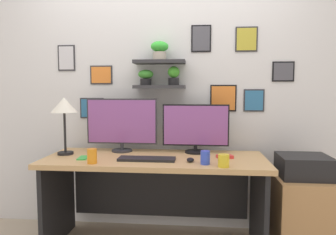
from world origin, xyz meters
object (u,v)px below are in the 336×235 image
monitor_left (122,124)px  keyboard (147,159)px  desk (156,180)px  monitor_right (196,128)px  water_cup (92,156)px  scissors_tray (225,157)px  cell_phone (83,158)px  computer_mouse (190,160)px  coffee_mug (224,161)px  printer (304,166)px  desk_lamp (64,108)px  pen_cup (205,158)px  drawer_cabinet (302,215)px

monitor_left → keyboard: bearing=-50.4°
desk → monitor_right: bearing=26.4°
monitor_right → water_cup: monitor_right is taller
scissors_tray → monitor_right: bearing=140.1°
cell_phone → scissors_tray: bearing=0.1°
monitor_right → computer_mouse: size_ratio=6.32×
monitor_left → coffee_mug: monitor_left is taller
desk → printer: bearing=-2.2°
computer_mouse → scissors_tray: 0.31m
monitor_right → desk_lamp: (-1.09, -0.18, 0.17)m
monitor_left → monitor_right: (0.65, -0.00, -0.03)m
scissors_tray → desk_lamp: bearing=179.1°
desk → coffee_mug: 0.67m
scissors_tray → water_cup: (-0.99, -0.27, 0.04)m
cell_phone → monitor_left: bearing=46.8°
cell_phone → desk: bearing=9.4°
coffee_mug → printer: bearing=23.7°
pen_cup → desk: bearing=146.6°
computer_mouse → keyboard: bearing=176.7°
cell_phone → drawer_cabinet: bearing=-2.2°
scissors_tray → printer: printer is taller
monitor_right → printer: (0.84, -0.20, -0.27)m
desk → computer_mouse: computer_mouse is taller
keyboard → desk: bearing=73.8°
pen_cup → scissors_tray: bearing=54.5°
monitor_right → drawer_cabinet: size_ratio=0.92×
monitor_left → keyboard: (0.27, -0.33, -0.24)m
keyboard → pen_cup: pen_cup is taller
desk → monitor_left: bearing=153.6°
desk → computer_mouse: size_ratio=19.72×
keyboard → drawer_cabinet: keyboard is taller
monitor_right → drawer_cabinet: bearing=-13.6°
desk → drawer_cabinet: bearing=-2.2°
desk_lamp → monitor_left: bearing=21.7°
monitor_right → computer_mouse: bearing=-95.8°
desk → computer_mouse: 0.41m
desk_lamp → pen_cup: size_ratio=4.79×
desk → water_cup: size_ratio=16.13×
monitor_left → water_cup: size_ratio=5.64×
computer_mouse → coffee_mug: (0.24, -0.14, 0.03)m
water_cup → scissors_tray: bearing=15.3°
desk_lamp → cell_phone: bearing=-34.1°
pen_cup → printer: 0.81m
computer_mouse → cell_phone: 0.85m
monitor_right → cell_phone: bearing=-160.4°
monitor_right → pen_cup: bearing=-80.0°
water_cup → drawer_cabinet: size_ratio=0.18×
monitor_right → cell_phone: monitor_right is taller
computer_mouse → water_cup: water_cup is taller
monitor_left → water_cup: monitor_left is taller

